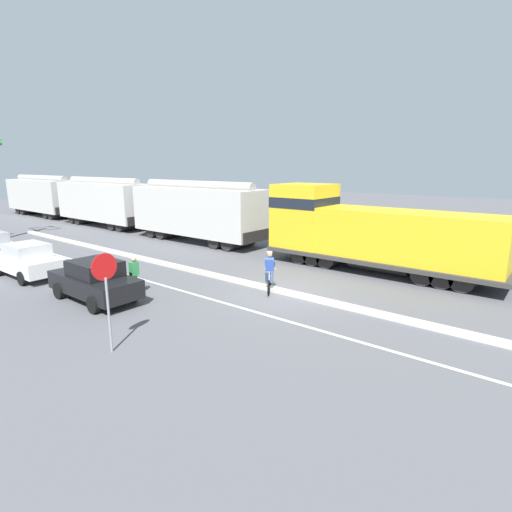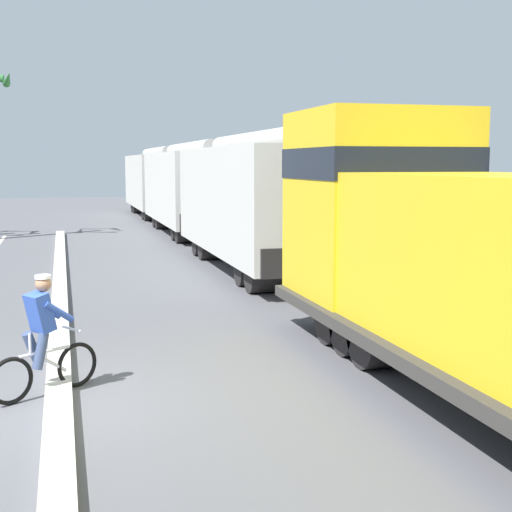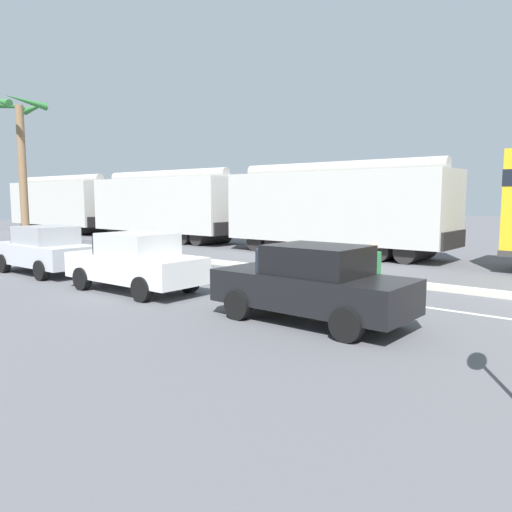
% 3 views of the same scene
% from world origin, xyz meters
% --- Properties ---
extents(ground_plane, '(120.00, 120.00, 0.00)m').
position_xyz_m(ground_plane, '(0.00, 0.00, 0.00)').
color(ground_plane, '#56565B').
extents(median_curb, '(0.36, 36.00, 0.16)m').
position_xyz_m(median_curb, '(0.00, 6.00, 0.08)').
color(median_curb, beige).
rests_on(median_curb, ground).
extents(lane_stripe, '(0.14, 36.00, 0.01)m').
position_xyz_m(lane_stripe, '(-2.40, 6.00, 0.00)').
color(lane_stripe, silver).
rests_on(lane_stripe, ground).
extents(locomotive, '(3.10, 11.61, 4.20)m').
position_xyz_m(locomotive, '(5.78, -1.04, 1.80)').
color(locomotive, gold).
rests_on(locomotive, ground).
extents(hopper_car_lead, '(2.90, 10.60, 4.18)m').
position_xyz_m(hopper_car_lead, '(5.78, 11.11, 2.08)').
color(hopper_car_lead, beige).
rests_on(hopper_car_lead, ground).
extents(hopper_car_middle, '(2.90, 10.60, 4.18)m').
position_xyz_m(hopper_car_middle, '(5.78, 22.71, 2.08)').
color(hopper_car_middle, beige).
rests_on(hopper_car_middle, ground).
extents(hopper_car_trailing, '(2.90, 10.60, 4.18)m').
position_xyz_m(hopper_car_trailing, '(5.78, 34.31, 2.08)').
color(hopper_car_trailing, '#BBB8B1').
rests_on(hopper_car_trailing, ground).
extents(parked_car_black, '(1.86, 4.21, 1.62)m').
position_xyz_m(parked_car_black, '(-5.31, 5.16, 0.82)').
color(parked_car_black, black).
rests_on(parked_car_black, ground).
extents(parked_car_white, '(1.89, 4.23, 1.62)m').
position_xyz_m(parked_car_white, '(-5.48, 10.83, 0.82)').
color(parked_car_white, silver).
rests_on(parked_car_white, ground).
extents(cyclist, '(1.47, 0.98, 1.71)m').
position_xyz_m(cyclist, '(-0.19, 0.45, 0.82)').
color(cyclist, black).
rests_on(cyclist, ground).
extents(stop_sign, '(0.76, 0.08, 2.88)m').
position_xyz_m(stop_sign, '(-7.42, 0.70, 2.02)').
color(stop_sign, gray).
rests_on(stop_sign, ground).
extents(pedestrian_by_cars, '(0.34, 0.22, 1.62)m').
position_xyz_m(pedestrian_by_cars, '(-3.97, 4.46, 0.85)').
color(pedestrian_by_cars, '#33333D').
rests_on(pedestrian_by_cars, ground).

